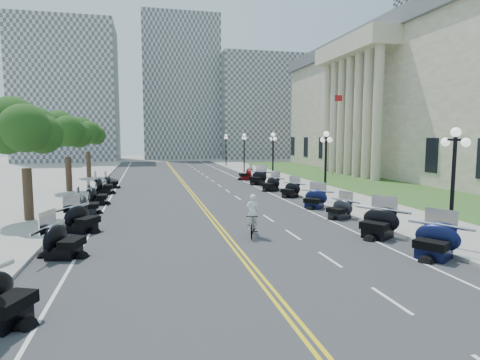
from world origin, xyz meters
TOP-DOWN VIEW (x-y plane):
  - ground at (0.00, 0.00)m, footprint 160.00×160.00m
  - road at (0.00, 10.00)m, footprint 16.00×90.00m
  - centerline_yellow_a at (-0.12, 10.00)m, footprint 0.12×90.00m
  - centerline_yellow_b at (0.12, 10.00)m, footprint 0.12×90.00m
  - edge_line_north at (6.40, 10.00)m, footprint 0.12×90.00m
  - edge_line_south at (-6.40, 10.00)m, footprint 0.12×90.00m
  - lane_dash_3 at (3.20, -12.00)m, footprint 0.12×2.00m
  - lane_dash_4 at (3.20, -8.00)m, footprint 0.12×2.00m
  - lane_dash_5 at (3.20, -4.00)m, footprint 0.12×2.00m
  - lane_dash_6 at (3.20, 0.00)m, footprint 0.12×2.00m
  - lane_dash_7 at (3.20, 4.00)m, footprint 0.12×2.00m
  - lane_dash_8 at (3.20, 8.00)m, footprint 0.12×2.00m
  - lane_dash_9 at (3.20, 12.00)m, footprint 0.12×2.00m
  - lane_dash_10 at (3.20, 16.00)m, footprint 0.12×2.00m
  - lane_dash_11 at (3.20, 20.00)m, footprint 0.12×2.00m
  - lane_dash_12 at (3.20, 24.00)m, footprint 0.12×2.00m
  - lane_dash_13 at (3.20, 28.00)m, footprint 0.12×2.00m
  - lane_dash_14 at (3.20, 32.00)m, footprint 0.12×2.00m
  - lane_dash_15 at (3.20, 36.00)m, footprint 0.12×2.00m
  - lane_dash_16 at (3.20, 40.00)m, footprint 0.12×2.00m
  - lane_dash_17 at (3.20, 44.00)m, footprint 0.12×2.00m
  - lane_dash_18 at (3.20, 48.00)m, footprint 0.12×2.00m
  - lane_dash_19 at (3.20, 52.00)m, footprint 0.12×2.00m
  - sidewalk_north at (10.50, 10.00)m, footprint 5.00×90.00m
  - sidewalk_south at (-10.50, 10.00)m, footprint 5.00×90.00m
  - lawn at (17.50, 18.00)m, footprint 9.00×60.00m
  - civic_building at (32.00, 22.00)m, footprint 26.00×51.00m
  - distant_block_a at (-18.00, 62.00)m, footprint 18.00×14.00m
  - distant_block_b at (4.00, 68.00)m, footprint 16.00×12.00m
  - distant_block_c at (22.00, 65.00)m, footprint 20.00×14.00m
  - street_lamp_1 at (8.60, -8.00)m, footprint 0.50×1.20m
  - street_lamp_2 at (8.60, 4.00)m, footprint 0.50×1.20m
  - street_lamp_3 at (8.60, 16.00)m, footprint 0.50×1.20m
  - street_lamp_4 at (8.60, 28.00)m, footprint 0.50×1.20m
  - street_lamp_5 at (8.60, 40.00)m, footprint 0.50×1.20m
  - flagpole at (18.00, 22.00)m, footprint 1.10×0.20m
  - tree_2 at (-10.00, 2.00)m, footprint 4.80×4.80m
  - tree_3 at (-10.00, 14.00)m, footprint 4.80×4.80m
  - tree_4 at (-10.00, 26.00)m, footprint 4.80×4.80m
  - motorcycle_n_3 at (7.19, -8.81)m, footprint 2.99×2.99m
  - motorcycle_n_4 at (6.86, -5.43)m, footprint 3.09×3.09m
  - motorcycle_n_5 at (7.15, -1.02)m, footprint 2.33×2.33m
  - motorcycle_n_6 at (7.12, 2.46)m, footprint 2.76×2.76m
  - motorcycle_n_7 at (7.26, 7.37)m, footprint 2.58×2.58m
  - motorcycle_n_8 at (6.83, 11.12)m, footprint 2.63×2.63m
  - motorcycle_n_9 at (7.00, 15.90)m, footprint 3.09×3.09m
  - motorcycle_n_10 at (6.88, 20.28)m, footprint 2.10×2.10m
  - motorcycle_s_4 at (-6.85, -5.38)m, footprint 2.65×2.65m
  - motorcycle_s_5 at (-6.79, -1.07)m, footprint 2.96×2.96m
  - motorcycle_s_6 at (-7.14, 3.72)m, footprint 1.99×1.99m
  - motorcycle_s_7 at (-6.99, 7.20)m, footprint 2.05×2.05m
  - motorcycle_s_8 at (-7.10, 12.57)m, footprint 2.21×2.21m
  - motorcycle_s_9 at (-6.77, 16.38)m, footprint 1.86×1.86m
  - bicycle at (1.19, -3.92)m, footprint 1.09×1.96m
  - cyclist_rider at (1.19, -3.92)m, footprint 0.62×0.41m

SIDE VIEW (x-z plane):
  - ground at x=0.00m, z-range 0.00..0.00m
  - road at x=0.00m, z-range 0.00..0.01m
  - centerline_yellow_a at x=-0.12m, z-range 0.01..0.01m
  - centerline_yellow_b at x=0.12m, z-range 0.01..0.01m
  - edge_line_north at x=6.40m, z-range 0.01..0.01m
  - edge_line_south at x=-6.40m, z-range 0.01..0.01m
  - lane_dash_3 at x=3.20m, z-range 0.01..0.01m
  - lane_dash_4 at x=3.20m, z-range 0.01..0.01m
  - lane_dash_5 at x=3.20m, z-range 0.01..0.01m
  - lane_dash_6 at x=3.20m, z-range 0.01..0.01m
  - lane_dash_7 at x=3.20m, z-range 0.01..0.01m
  - lane_dash_8 at x=3.20m, z-range 0.01..0.01m
  - lane_dash_9 at x=3.20m, z-range 0.01..0.01m
  - lane_dash_10 at x=3.20m, z-range 0.01..0.01m
  - lane_dash_11 at x=3.20m, z-range 0.01..0.01m
  - lane_dash_12 at x=3.20m, z-range 0.01..0.01m
  - lane_dash_13 at x=3.20m, z-range 0.01..0.01m
  - lane_dash_14 at x=3.20m, z-range 0.01..0.01m
  - lane_dash_15 at x=3.20m, z-range 0.01..0.01m
  - lane_dash_16 at x=3.20m, z-range 0.01..0.01m
  - lane_dash_17 at x=3.20m, z-range 0.01..0.01m
  - lane_dash_18 at x=3.20m, z-range 0.01..0.01m
  - lane_dash_19 at x=3.20m, z-range 0.01..0.01m
  - lawn at x=17.50m, z-range 0.00..0.10m
  - sidewalk_north at x=10.50m, z-range 0.00..0.15m
  - sidewalk_south at x=-10.50m, z-range 0.00..0.15m
  - bicycle at x=1.19m, z-range 0.00..1.13m
  - motorcycle_s_9 at x=-6.77m, z-range 0.00..1.27m
  - motorcycle_n_5 at x=7.15m, z-range 0.00..1.27m
  - motorcycle_n_7 at x=7.26m, z-range 0.00..1.32m
  - motorcycle_s_6 at x=-7.14m, z-range 0.00..1.34m
  - motorcycle_n_6 at x=7.12m, z-range 0.00..1.37m
  - motorcycle_s_7 at x=-6.99m, z-range 0.00..1.39m
  - motorcycle_n_8 at x=6.83m, z-range 0.00..1.39m
  - motorcycle_n_10 at x=6.88m, z-range 0.00..1.45m
  - motorcycle_s_4 at x=-6.85m, z-range 0.00..1.49m
  - motorcycle_s_5 at x=-6.79m, z-range 0.00..1.51m
  - motorcycle_n_3 at x=7.19m, z-range 0.00..1.52m
  - motorcycle_s_8 at x=-7.10m, z-range 0.00..1.53m
  - motorcycle_n_9 at x=7.00m, z-range 0.00..1.54m
  - motorcycle_n_4 at x=6.86m, z-range 0.00..1.56m
  - cyclist_rider at x=1.19m, z-range 1.13..2.83m
  - street_lamp_1 at x=8.60m, z-range 0.15..5.05m
  - street_lamp_2 at x=8.60m, z-range 0.15..5.05m
  - street_lamp_3 at x=8.60m, z-range 0.15..5.05m
  - street_lamp_4 at x=8.60m, z-range 0.15..5.05m
  - street_lamp_5 at x=8.60m, z-range 0.15..5.05m
  - tree_2 at x=-10.00m, z-range 0.15..9.35m
  - tree_3 at x=-10.00m, z-range 0.15..9.35m
  - tree_4 at x=-10.00m, z-range 0.15..9.35m
  - flagpole at x=18.00m, z-range 0.00..10.00m
  - civic_building at x=32.00m, z-range 0.00..17.80m
  - distant_block_c at x=22.00m, z-range 0.00..22.00m
  - distant_block_a at x=-18.00m, z-range 0.00..26.00m
  - distant_block_b at x=4.00m, z-range 0.00..30.00m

